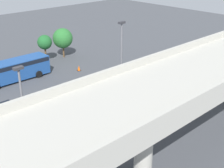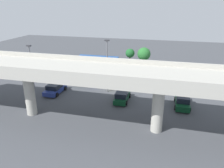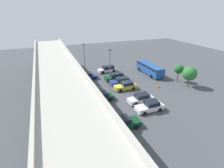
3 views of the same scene
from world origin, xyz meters
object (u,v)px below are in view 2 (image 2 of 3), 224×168
Objects in this scene: parked_car_5 at (100,79)px; parked_car_2 at (148,83)px; parked_car_4 at (114,81)px; traffic_cone at (131,72)px; parked_car_7 at (55,89)px; lamp_post_near_aisle at (31,64)px; lamp_post_mid_lot at (107,62)px; parked_car_8 at (57,75)px; parked_car_1 at (165,85)px; parked_car_0 at (182,101)px; shuttle_bus at (98,61)px; tree_front_right at (130,53)px; parked_car_6 at (85,78)px; tree_front_left at (144,54)px; parked_car_3 at (122,96)px.

parked_car_2 is at bearing 89.29° from parked_car_5.
parked_car_4 is 6.46× the size of traffic_cone.
parked_car_7 is 5.50m from lamp_post_near_aisle.
parked_car_5 is at bearing -90.71° from parked_car_2.
parked_car_4 is at bearing -96.81° from lamp_post_mid_lot.
parked_car_8 is at bearing -102.33° from lamp_post_near_aisle.
lamp_post_mid_lot is (-11.95, -2.09, 0.51)m from lamp_post_near_aisle.
parked_car_1 is 2.74m from parked_car_2.
parked_car_0 is 19.32m from parked_car_7.
traffic_cone is (-7.82, 2.75, -1.13)m from shuttle_bus.
tree_front_right is at bearing 165.37° from parked_car_5.
parked_car_0 reaches higher than parked_car_2.
parked_car_7 is at bearing -66.98° from parked_car_2.
lamp_post_mid_lot is (-5.00, 3.24, 4.09)m from parked_car_6.
lamp_post_near_aisle reaches higher than tree_front_left.
shuttle_bus is 12.75× the size of traffic_cone.
parked_car_1 is 21.92m from lamp_post_near_aisle.
parked_car_2 reaches higher than traffic_cone.
lamp_post_near_aisle reaches higher than parked_car_4.
tree_front_left is at bearing -169.63° from parked_car_2.
lamp_post_near_aisle is at bearing -112.95° from shuttle_bus.
parked_car_1 reaches higher than parked_car_7.
parked_car_3 is 0.92× the size of parked_car_8.
traffic_cone is (-9.98, -12.61, -0.40)m from parked_car_7.
parked_car_4 is at bearing 23.49° from parked_car_3.
parked_car_2 is 6.98m from parked_car_3.
parked_car_4 is 1.05× the size of tree_front_left.
tree_front_right reaches higher than parked_car_4.
parked_car_2 is at bearing -66.98° from parked_car_7.
lamp_post_near_aisle is 10.50× the size of traffic_cone.
tree_front_left is at bearing 153.21° from parked_car_5.
shuttle_bus is (3.31, -9.27, 0.76)m from parked_car_5.
parked_car_2 is 1.16× the size of tree_front_right.
shuttle_bus is (11.91, -9.38, 0.70)m from parked_car_2.
parked_car_3 is 0.96× the size of parked_car_6.
lamp_post_mid_lot is at bearing -69.36° from parked_car_1.
tree_front_right reaches higher than parked_car_3.
parked_car_4 is (2.66, -6.11, -0.03)m from parked_car_3.
parked_car_7 is at bearing 51.62° from traffic_cone.
parked_car_8 is at bearing 26.69° from traffic_cone.
parked_car_0 reaches higher than parked_car_6.
parked_car_3 is 1.01× the size of tree_front_left.
parked_car_4 is at bearing 75.48° from traffic_cone.
lamp_post_mid_lot is (3.04, -2.89, 4.10)m from parked_car_3.
parked_car_7 is 0.94× the size of parked_car_8.
parked_car_0 is 0.99× the size of parked_car_8.
parked_car_2 reaches higher than parked_car_7.
parked_car_3 is at bearing 94.08° from traffic_cone.
parked_car_8 is 14.40m from traffic_cone.
parked_car_5 is 9.87m from shuttle_bus.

